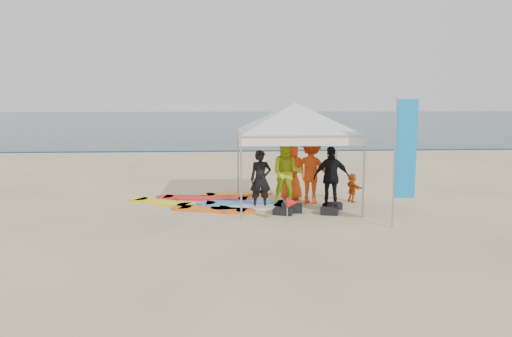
{
  "coord_description": "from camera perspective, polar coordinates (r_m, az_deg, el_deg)",
  "views": [
    {
      "loc": [
        -1.08,
        -10.55,
        3.06
      ],
      "look_at": [
        -0.28,
        2.6,
        1.2
      ],
      "focal_mm": 35.0,
      "sensor_mm": 36.0,
      "label": 1
    }
  ],
  "objects": [
    {
      "name": "person_yellow",
      "position": [
        14.22,
        3.55,
        -0.52
      ],
      "size": [
        1.02,
        0.86,
        1.89
      ],
      "primitive_type": "imported",
      "rotation": [
        0.0,
        0.0,
        -0.16
      ],
      "color": "#C2DB1E",
      "rests_on": "ground"
    },
    {
      "name": "ocean",
      "position": [
        70.62,
        -2.65,
        5.58
      ],
      "size": [
        160.0,
        84.0,
        0.08
      ],
      "primitive_type": "cube",
      "color": "#0C2633",
      "rests_on": "ground"
    },
    {
      "name": "person_black_a",
      "position": [
        13.9,
        0.53,
        -1.25
      ],
      "size": [
        0.62,
        0.43,
        1.63
      ],
      "primitive_type": "imported",
      "rotation": [
        0.0,
        0.0,
        0.06
      ],
      "color": "black",
      "rests_on": "ground"
    },
    {
      "name": "feather_flag",
      "position": [
        12.21,
        16.64,
        1.95
      ],
      "size": [
        0.53,
        0.04,
        3.13
      ],
      "color": "#A5A5A8",
      "rests_on": "ground"
    },
    {
      "name": "person_seated",
      "position": [
        15.09,
        10.96,
        -2.16
      ],
      "size": [
        0.45,
        0.83,
        0.86
      ],
      "primitive_type": "imported",
      "rotation": [
        0.0,
        0.0,
        1.83
      ],
      "color": "#C95711",
      "rests_on": "ground"
    },
    {
      "name": "person_orange_b",
      "position": [
        15.09,
        4.05,
        -0.22
      ],
      "size": [
        0.92,
        0.65,
        1.8
      ],
      "primitive_type": "imported",
      "rotation": [
        0.0,
        0.0,
        3.23
      ],
      "color": "#FF5B16",
      "rests_on": "ground"
    },
    {
      "name": "marker_pennant",
      "position": [
        12.4,
        4.14,
        -3.92
      ],
      "size": [
        0.28,
        0.28,
        0.64
      ],
      "color": "#A5A5A8",
      "rests_on": "ground"
    },
    {
      "name": "canopy_tent",
      "position": [
        14.18,
        4.5,
        7.5
      ],
      "size": [
        4.46,
        4.46,
        3.37
      ],
      "color": "#A5A5A8",
      "rests_on": "ground"
    },
    {
      "name": "person_black_b",
      "position": [
        14.09,
        8.61,
        -1.0
      ],
      "size": [
        1.03,
        0.45,
        1.74
      ],
      "primitive_type": "imported",
      "rotation": [
        0.0,
        0.0,
        3.17
      ],
      "color": "black",
      "rests_on": "ground"
    },
    {
      "name": "shoreline_foam",
      "position": [
        28.93,
        -1.35,
        1.97
      ],
      "size": [
        160.0,
        1.2,
        0.01
      ],
      "primitive_type": "cube",
      "color": "silver",
      "rests_on": "ground"
    },
    {
      "name": "person_orange_a",
      "position": [
        14.63,
        6.34,
        -0.19
      ],
      "size": [
        1.45,
        1.17,
        1.96
      ],
      "primitive_type": "imported",
      "rotation": [
        0.0,
        0.0,
        2.73
      ],
      "color": "#DF4313",
      "rests_on": "ground"
    },
    {
      "name": "gear_pile",
      "position": [
        13.53,
        5.52,
        -4.66
      ],
      "size": [
        1.99,
        0.94,
        0.22
      ],
      "color": "black",
      "rests_on": "ground"
    },
    {
      "name": "ground",
      "position": [
        11.04,
        2.28,
        -8.07
      ],
      "size": [
        120.0,
        120.0,
        0.0
      ],
      "primitive_type": "plane",
      "color": "beige",
      "rests_on": "ground"
    },
    {
      "name": "surfboard_spread",
      "position": [
        14.72,
        -4.24,
        -3.84
      ],
      "size": [
        4.44,
        3.15,
        0.07
      ],
      "color": "#2A93E4",
      "rests_on": "ground"
    }
  ]
}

